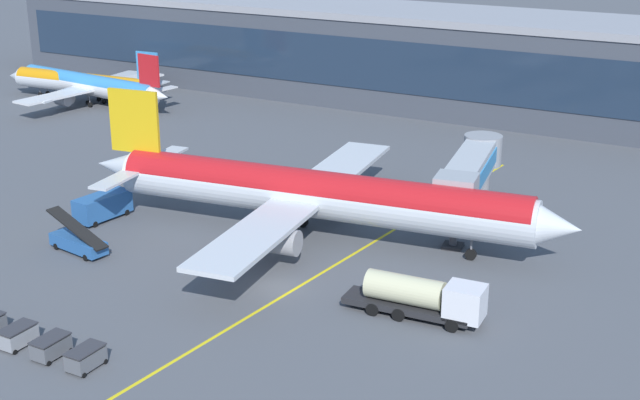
% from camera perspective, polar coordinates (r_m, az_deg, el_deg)
% --- Properties ---
extents(ground_plane, '(700.00, 700.00, 0.00)m').
position_cam_1_polar(ground_plane, '(72.30, -2.71, -5.64)').
color(ground_plane, '#515459').
extents(apron_lead_in_line, '(7.58, 79.70, 0.01)m').
position_cam_1_polar(apron_lead_in_line, '(73.14, -0.88, -5.31)').
color(apron_lead_in_line, yellow).
rests_on(apron_lead_in_line, ground_plane).
extents(terminal_building, '(154.34, 19.46, 13.96)m').
position_cam_1_polar(terminal_building, '(132.56, 8.35, 8.93)').
color(terminal_building, '#424751').
rests_on(terminal_building, ground_plane).
extents(main_airliner, '(47.53, 37.86, 12.38)m').
position_cam_1_polar(main_airliner, '(80.96, -0.27, 0.39)').
color(main_airliner, silver).
rests_on(main_airliner, ground_plane).
extents(jet_bridge, '(6.39, 17.64, 6.91)m').
position_cam_1_polar(jet_bridge, '(86.20, 9.73, 1.96)').
color(jet_bridge, '#B2B7BC').
rests_on(jet_bridge, ground_plane).
extents(fuel_tanker, '(10.95, 3.28, 3.25)m').
position_cam_1_polar(fuel_tanker, '(66.98, 6.66, -6.24)').
color(fuel_tanker, '#232326').
rests_on(fuel_tanker, ground_plane).
extents(belt_loader, '(7.02, 2.80, 3.49)m').
position_cam_1_polar(belt_loader, '(81.49, -15.32, -2.62)').
color(belt_loader, '#285B9E').
rests_on(belt_loader, ground_plane).
extents(lavatory_truck, '(2.91, 6.01, 2.50)m').
position_cam_1_polar(lavatory_truck, '(89.00, -13.78, -0.31)').
color(lavatory_truck, '#285B9E').
rests_on(lavatory_truck, ground_plane).
extents(baggage_cart_2, '(1.63, 2.66, 1.48)m').
position_cam_1_polar(baggage_cart_2, '(66.67, -18.92, -8.28)').
color(baggage_cart_2, gray).
rests_on(baggage_cart_2, ground_plane).
extents(baggage_cart_3, '(1.63, 2.66, 1.48)m').
position_cam_1_polar(baggage_cart_3, '(64.52, -16.96, -9.03)').
color(baggage_cart_3, '#595B60').
rests_on(baggage_cart_3, ground_plane).
extents(baggage_cart_4, '(1.63, 2.66, 1.48)m').
position_cam_1_polar(baggage_cart_4, '(62.45, -14.87, -9.81)').
color(baggage_cart_4, '#595B60').
rests_on(baggage_cart_4, ground_plane).
extents(commuter_jet_far, '(30.13, 23.82, 8.55)m').
position_cam_1_polar(commuter_jet_far, '(139.37, -14.90, 7.30)').
color(commuter_jet_far, silver).
rests_on(commuter_jet_far, ground_plane).
extents(commuter_jet_near, '(32.94, 26.17, 8.85)m').
position_cam_1_polar(commuter_jet_near, '(137.77, -14.67, 7.21)').
color(commuter_jet_near, white).
rests_on(commuter_jet_near, ground_plane).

